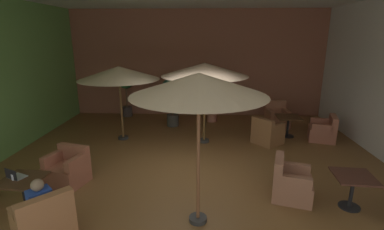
{
  "coord_description": "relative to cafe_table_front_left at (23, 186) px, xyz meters",
  "views": [
    {
      "loc": [
        0.31,
        -6.31,
        3.2
      ],
      "look_at": [
        0.0,
        0.52,
        1.27
      ],
      "focal_mm": 26.52,
      "sensor_mm": 36.0,
      "label": 1
    }
  ],
  "objects": [
    {
      "name": "potted_tree_mid_left",
      "position": [
        2.18,
        5.34,
        0.7
      ],
      "size": [
        0.74,
        0.74,
        1.79
      ],
      "color": "#383530",
      "rests_on": "ground_plane"
    },
    {
      "name": "armchair_front_left_north",
      "position": [
        0.81,
        -0.77,
        -0.19
      ],
      "size": [
        1.08,
        1.08,
        0.91
      ],
      "color": "#A26741",
      "rests_on": "ground_plane"
    },
    {
      "name": "armchair_mid_center_east",
      "position": [
        5.08,
        0.7,
        -0.21
      ],
      "size": [
        0.92,
        0.92,
        0.85
      ],
      "color": "#956048",
      "rests_on": "ground_plane"
    },
    {
      "name": "potted_tree_left_corner",
      "position": [
        0.19,
        6.53,
        0.67
      ],
      "size": [
        0.61,
        0.61,
        1.75
      ],
      "color": "#372E2E",
      "rests_on": "ground_plane"
    },
    {
      "name": "open_laptop",
      "position": [
        -0.14,
        0.02,
        0.2
      ],
      "size": [
        0.37,
        0.33,
        0.2
      ],
      "color": "#9EA0A5",
      "rests_on": "cafe_table_front_left"
    },
    {
      "name": "armchair_front_right_east",
      "position": [
        5.95,
        5.45,
        -0.19
      ],
      "size": [
        0.8,
        0.83,
        0.9
      ],
      "color": "#9A5C42",
      "rests_on": "ground_plane"
    },
    {
      "name": "patron_blue_shirt",
      "position": [
        0.78,
        -0.74,
        0.2
      ],
      "size": [
        0.41,
        0.41,
        0.65
      ],
      "color": "#2442A2",
      "rests_on": "ground_plane"
    },
    {
      "name": "cafe_table_front_left",
      "position": [
        0.0,
        0.0,
        0.0
      ],
      "size": [
        0.76,
        0.76,
        0.67
      ],
      "color": "black",
      "rests_on": "ground_plane"
    },
    {
      "name": "armchair_front_right_north",
      "position": [
        7.07,
        4.09,
        -0.22
      ],
      "size": [
        0.95,
        0.98,
        0.8
      ],
      "color": "#A05A45",
      "rests_on": "ground_plane"
    },
    {
      "name": "potted_tree_mid_right",
      "position": [
        3.63,
        5.95,
        1.02
      ],
      "size": [
        0.77,
        0.77,
        2.06
      ],
      "color": "#A8614C",
      "rests_on": "ground_plane"
    },
    {
      "name": "iced_drink_cup",
      "position": [
        -0.12,
        -0.03,
        0.21
      ],
      "size": [
        0.08,
        0.08,
        0.11
      ],
      "primitive_type": "cylinder",
      "color": "white",
      "rests_on": "cafe_table_front_left"
    },
    {
      "name": "armchair_front_right_south",
      "position": [
        5.24,
        3.7,
        -0.2
      ],
      "size": [
        1.02,
        1.03,
        0.83
      ],
      "color": "#915F3A",
      "rests_on": "ground_plane"
    },
    {
      "name": "armchair_front_left_east",
      "position": [
        0.31,
        1.06,
        -0.2
      ],
      "size": [
        0.94,
        0.9,
        0.82
      ],
      "color": "#9E5942",
      "rests_on": "ground_plane"
    },
    {
      "name": "patio_umbrella_center_beige",
      "position": [
        3.33,
        3.76,
        1.71
      ],
      "size": [
        2.56,
        2.56,
        2.43
      ],
      "color": "#2D2D2D",
      "rests_on": "ground_plane"
    },
    {
      "name": "patio_umbrella_tall_red",
      "position": [
        3.23,
        -0.16,
        1.93
      ],
      "size": [
        2.19,
        2.19,
        2.65
      ],
      "color": "#2D2D2D",
      "rests_on": "ground_plane"
    },
    {
      "name": "wall_back_brick",
      "position": [
        3.02,
        6.95,
        1.57
      ],
      "size": [
        10.15,
        0.08,
        4.18
      ],
      "primitive_type": "cube",
      "color": "brown",
      "rests_on": "ground_plane"
    },
    {
      "name": "cafe_table_mid_center",
      "position": [
        6.14,
        0.39,
        -0.01
      ],
      "size": [
        0.76,
        0.76,
        0.67
      ],
      "color": "black",
      "rests_on": "ground_plane"
    },
    {
      "name": "patio_umbrella_near_wall",
      "position": [
        0.74,
        3.91,
        1.58
      ],
      "size": [
        2.45,
        2.45,
        2.3
      ],
      "color": "#2D2D2D",
      "rests_on": "ground_plane"
    },
    {
      "name": "cafe_table_front_right",
      "position": [
        6.05,
        4.38,
        -0.01
      ],
      "size": [
        0.76,
        0.76,
        0.67
      ],
      "color": "black",
      "rests_on": "ground_plane"
    },
    {
      "name": "ground_plane",
      "position": [
        3.02,
        1.79,
        -0.53
      ],
      "size": [
        10.15,
        10.39,
        0.02
      ],
      "primitive_type": "cube",
      "color": "brown"
    }
  ]
}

